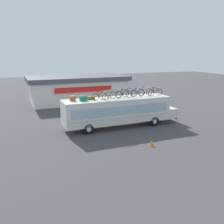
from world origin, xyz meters
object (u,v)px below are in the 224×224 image
rooftop_bicycle_2 (108,95)px  rooftop_bicycle_4 (124,94)px  luggage_bag_3 (91,98)px  rooftop_bicycle_3 (114,94)px  rooftop_bicycle_7 (145,92)px  bus (119,110)px  luggage_bag_2 (83,98)px  rooftop_bicycle_8 (155,92)px  rooftop_bicycle_1 (100,96)px  rooftop_bicycle_5 (130,93)px  luggage_bag_1 (72,98)px  rooftop_bicycle_6 (138,93)px  traffic_cone (152,143)px

rooftop_bicycle_2 → rooftop_bicycle_4: (1.74, -0.03, -0.00)m
luggage_bag_3 → rooftop_bicycle_2: bearing=-16.1°
rooftop_bicycle_3 → rooftop_bicycle_7: (3.49, -0.01, 0.04)m
bus → rooftop_bicycle_2: 2.03m
luggage_bag_2 → rooftop_bicycle_8: size_ratio=0.42×
rooftop_bicycle_1 → rooftop_bicycle_5: 3.45m
luggage_bag_1 → rooftop_bicycle_3: size_ratio=0.31×
luggage_bag_3 → rooftop_bicycle_4: size_ratio=0.42×
rooftop_bicycle_3 → rooftop_bicycle_6: (2.60, -0.01, 0.00)m
rooftop_bicycle_6 → traffic_cone: size_ratio=3.43×
luggage_bag_2 → rooftop_bicycle_8: bearing=-0.7°
luggage_bag_2 → rooftop_bicycle_5: size_ratio=0.40×
luggage_bag_3 → rooftop_bicycle_5: 4.10m
luggage_bag_2 → rooftop_bicycle_1: size_ratio=0.41×
luggage_bag_1 → rooftop_bicycle_7: 7.62m
rooftop_bicycle_2 → rooftop_bicycle_3: 0.89m
luggage_bag_2 → rooftop_bicycle_3: rooftop_bicycle_3 is taller
rooftop_bicycle_4 → rooftop_bicycle_8: bearing=-1.4°
rooftop_bicycle_1 → traffic_cone: size_ratio=3.50×
rooftop_bicycle_4 → rooftop_bicycle_6: 1.71m
rooftop_bicycle_3 → rooftop_bicycle_8: 4.44m
rooftop_bicycle_5 → rooftop_bicycle_2: bearing=-173.0°
rooftop_bicycle_2 → rooftop_bicycle_6: rooftop_bicycle_2 is taller
luggage_bag_3 → traffic_cone: 7.47m
rooftop_bicycle_4 → rooftop_bicycle_7: bearing=8.2°
luggage_bag_2 → rooftop_bicycle_4: (4.15, -0.01, 0.15)m
luggage_bag_3 → rooftop_bicycle_6: bearing=-1.2°
luggage_bag_3 → rooftop_bicycle_3: rooftop_bicycle_3 is taller
rooftop_bicycle_1 → luggage_bag_1: bearing=163.3°
traffic_cone → luggage_bag_3: bearing=115.9°
rooftop_bicycle_4 → rooftop_bicycle_5: 0.87m
luggage_bag_1 → luggage_bag_2: size_ratio=0.72×
rooftop_bicycle_7 → luggage_bag_2: bearing=-176.9°
rooftop_bicycle_2 → rooftop_bicycle_6: size_ratio=1.09×
luggage_bag_3 → rooftop_bicycle_7: (5.85, -0.10, 0.24)m
traffic_cone → bus: bearing=92.2°
rooftop_bicycle_6 → rooftop_bicycle_1: bearing=-171.2°
rooftop_bicycle_1 → rooftop_bicycle_2: rooftop_bicycle_2 is taller
rooftop_bicycle_5 → traffic_cone: 6.89m
rooftop_bicycle_2 → traffic_cone: (1.48, -5.76, -3.07)m
rooftop_bicycle_1 → rooftop_bicycle_2: (0.84, 0.32, 0.02)m
luggage_bag_1 → rooftop_bicycle_5: 5.85m
bus → rooftop_bicycle_6: rooftop_bicycle_6 is taller
rooftop_bicycle_5 → rooftop_bicycle_7: (1.76, 0.03, 0.01)m
luggage_bag_2 → rooftop_bicycle_6: bearing=3.5°
luggage_bag_1 → traffic_cone: luggage_bag_1 is taller
rooftop_bicycle_6 → rooftop_bicycle_8: rooftop_bicycle_8 is taller
bus → luggage_bag_2: 3.94m
rooftop_bicycle_6 → traffic_cone: bearing=-107.6°
luggage_bag_3 → rooftop_bicycle_3: 2.37m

